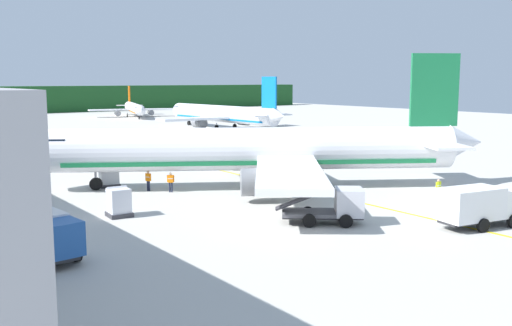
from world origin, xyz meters
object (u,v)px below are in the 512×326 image
(service_truck_catering, at_px, (43,233))
(crew_marshaller, at_px, (438,188))
(service_truck_pushback, at_px, (336,206))
(cargo_container_near, at_px, (109,177))
(airliner_foreground, at_px, (258,150))
(airliner_mid_apron, at_px, (223,114))
(cargo_container_mid, at_px, (119,202))
(crew_loader_right, at_px, (322,178))
(airliner_far_taxiway, at_px, (134,108))
(service_truck_fuel, at_px, (480,204))
(crew_supervisor, at_px, (171,181))
(crew_loader_left, at_px, (148,179))

(service_truck_catering, height_order, crew_marshaller, service_truck_catering)
(service_truck_pushback, xyz_separation_m, cargo_container_near, (-6.96, 21.91, -0.31))
(airliner_foreground, relative_size, airliner_mid_apron, 1.06)
(cargo_container_mid, relative_size, crew_loader_right, 1.18)
(airliner_far_taxiway, distance_m, cargo_container_near, 99.72)
(service_truck_pushback, height_order, crew_marshaller, service_truck_pushback)
(airliner_far_taxiway, xyz_separation_m, service_truck_fuel, (-29.66, -117.77, -0.73))
(crew_loader_right, distance_m, crew_supervisor, 13.13)
(crew_marshaller, xyz_separation_m, crew_supervisor, (-15.86, 15.52, 0.03))
(airliner_foreground, height_order, service_truck_fuel, airliner_foreground)
(airliner_mid_apron, xyz_separation_m, airliner_far_taxiway, (1.57, 44.20, -0.64))
(service_truck_catering, relative_size, crew_loader_left, 3.23)
(crew_marshaller, bearing_deg, airliner_far_taxiway, 77.53)
(airliner_foreground, relative_size, crew_loader_right, 20.85)
(service_truck_fuel, xyz_separation_m, crew_loader_right, (0.37, 15.50, -0.44))
(service_truck_catering, height_order, crew_supervisor, service_truck_catering)
(airliner_mid_apron, bearing_deg, crew_supervisor, -127.24)
(crew_marshaller, bearing_deg, service_truck_fuel, -126.33)
(crew_marshaller, height_order, crew_loader_right, crew_loader_right)
(cargo_container_near, xyz_separation_m, crew_supervisor, (3.26, -5.56, 0.13))
(service_truck_pushback, height_order, cargo_container_mid, service_truck_pushback)
(cargo_container_mid, bearing_deg, crew_loader_left, 51.58)
(cargo_container_near, relative_size, crew_marshaller, 1.22)
(cargo_container_near, height_order, crew_marshaller, cargo_container_near)
(airliner_foreground, height_order, airliner_far_taxiway, airliner_foreground)
(service_truck_catering, bearing_deg, airliner_foreground, 24.53)
(airliner_far_taxiway, height_order, crew_loader_left, airliner_far_taxiway)
(service_truck_pushback, bearing_deg, cargo_container_mid, 135.69)
(service_truck_fuel, distance_m, crew_loader_left, 27.03)
(crew_marshaller, height_order, crew_loader_left, crew_loader_left)
(service_truck_fuel, relative_size, cargo_container_near, 3.06)
(crew_supervisor, bearing_deg, service_truck_catering, -138.77)
(service_truck_fuel, bearing_deg, crew_loader_right, 88.62)
(cargo_container_near, xyz_separation_m, cargo_container_mid, (-3.90, -11.30, 0.12))
(service_truck_catering, xyz_separation_m, crew_marshaller, (30.25, -2.92, -0.46))
(airliner_foreground, distance_m, service_truck_pushback, 14.32)
(crew_loader_left, relative_size, crew_loader_right, 0.99)
(airliner_foreground, distance_m, crew_loader_right, 6.19)
(service_truck_pushback, xyz_separation_m, crew_loader_right, (7.37, 9.30, -0.13))
(service_truck_pushback, bearing_deg, crew_supervisor, 102.75)
(airliner_foreground, height_order, cargo_container_mid, airliner_foreground)
(airliner_mid_apron, height_order, service_truck_pushback, airliner_mid_apron)
(service_truck_fuel, distance_m, cargo_container_near, 31.39)
(service_truck_catering, xyz_separation_m, crew_loader_left, (13.10, 14.27, -0.40))
(airliner_far_taxiway, distance_m, crew_loader_left, 102.41)
(crew_loader_left, bearing_deg, service_truck_catering, -132.54)
(service_truck_catering, relative_size, crew_supervisor, 3.33)
(crew_loader_left, bearing_deg, cargo_container_near, 116.95)
(crew_loader_right, bearing_deg, service_truck_pushback, -128.39)
(airliner_mid_apron, bearing_deg, service_truck_pushback, -117.51)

